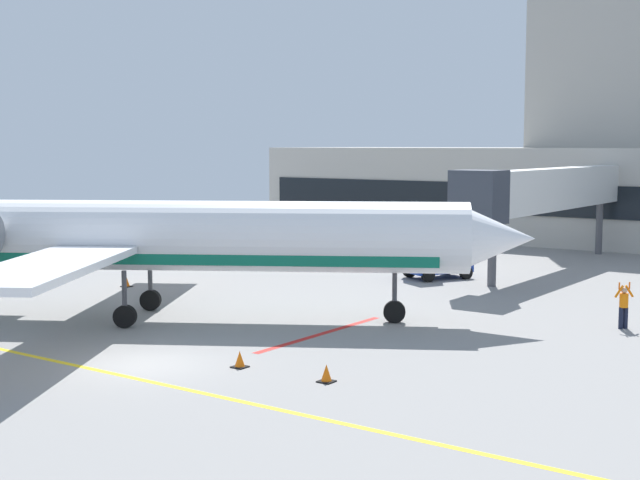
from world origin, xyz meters
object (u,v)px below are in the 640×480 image
Objects in this scene: pushback_tractor at (366,240)px; belt_loader at (430,261)px; regional_jet at (152,236)px; baggage_tug at (217,239)px; marshaller at (624,305)px.

pushback_tractor is 10.89m from belt_loader.
regional_jet is 6.65× the size of pushback_tractor.
pushback_tractor reaches higher than belt_loader.
belt_loader is at bearing -38.73° from pushback_tractor.
regional_jet is at bearing -54.52° from baggage_tug.
regional_jet reaches higher than pushback_tractor.
marshaller is (21.02, -14.08, -0.07)m from pushback_tractor.
belt_loader reaches higher than marshaller.
pushback_tractor is at bearing 141.27° from belt_loader.
belt_loader reaches higher than baggage_tug.
belt_loader is 14.48m from marshaller.
pushback_tractor is at bearing 100.82° from regional_jet.
regional_jet reaches higher than belt_loader.
belt_loader is at bearing 76.37° from regional_jet.
belt_loader is (17.40, -2.18, 0.09)m from baggage_tug.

